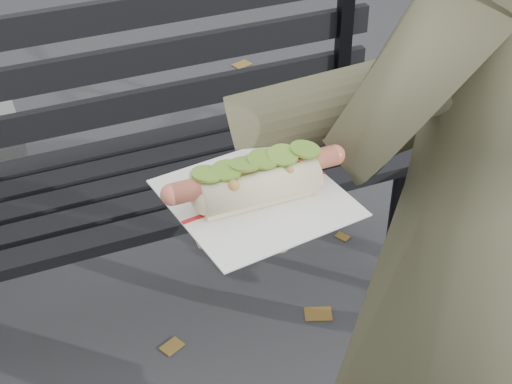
% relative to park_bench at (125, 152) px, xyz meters
% --- Properties ---
extents(park_bench, '(1.50, 0.44, 0.88)m').
position_rel_park_bench_xyz_m(park_bench, '(0.00, 0.00, 0.00)').
color(park_bench, black).
rests_on(park_bench, ground).
extents(person, '(0.67, 0.50, 1.68)m').
position_rel_park_bench_xyz_m(person, '(0.35, -0.92, 0.32)').
color(person, brown).
rests_on(person, ground).
extents(held_hotdog, '(0.63, 0.30, 0.20)m').
position_rel_park_bench_xyz_m(held_hotdog, '(0.14, -0.93, 0.60)').
color(held_hotdog, brown).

